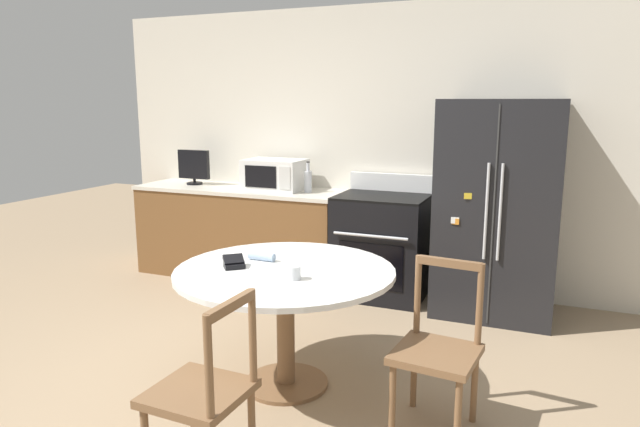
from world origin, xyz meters
The scene contains 14 objects.
ground_plane centered at (0.00, 0.00, 0.00)m, with size 14.00×14.00×0.00m, color #9E8466.
back_wall centered at (0.00, 2.65, 1.30)m, with size 5.20×0.10×2.60m.
kitchen_counter centered at (-1.15, 2.29, 0.45)m, with size 2.13×0.64×0.90m.
refrigerator centered at (1.30, 2.22, 0.88)m, with size 0.94×0.76×1.75m.
oven_range centered at (0.32, 2.26, 0.47)m, with size 0.79×0.68×1.08m.
microwave centered at (-0.78, 2.32, 1.05)m, with size 0.56×0.40×0.29m.
countertop_tv centered at (-1.70, 2.32, 1.09)m, with size 0.35×0.16×0.35m.
counter_bottle centered at (-0.42, 2.29, 1.01)m, with size 0.07×0.07×0.29m.
dining_table centered at (0.25, 0.41, 0.62)m, with size 1.32×1.32×0.75m.
dining_chair_near centered at (0.30, -0.54, 0.43)m, with size 0.43×0.43×0.90m.
dining_chair_right centered at (1.20, 0.31, 0.43)m, with size 0.46×0.46×0.90m.
candle_glass centered at (0.39, 0.25, 0.79)m, with size 0.08×0.08×0.08m.
folded_napkin centered at (0.04, 0.52, 0.78)m, with size 0.18×0.06×0.05m.
wallet centered at (-0.05, 0.33, 0.78)m, with size 0.17×0.17×0.07m.
Camera 1 is at (1.70, -2.54, 1.74)m, focal length 32.00 mm.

